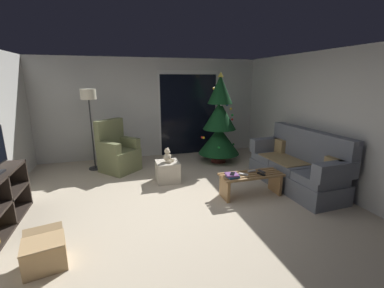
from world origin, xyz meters
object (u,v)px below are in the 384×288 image
book_stack (232,176)px  armchair (118,153)px  coffee_table (251,181)px  teddy_bear_cream (168,156)px  cell_phone (232,174)px  christmas_tree (219,124)px  couch (297,166)px  ottoman (168,171)px  remote_white (243,174)px  floor_lamp (89,102)px  remote_black (261,174)px  cardboard_box_open_near_shelf (45,254)px  remote_graphite (262,171)px  remote_silver (252,171)px

book_stack → armchair: 2.72m
coffee_table → teddy_bear_cream: teddy_bear_cream is taller
book_stack → cell_phone: size_ratio=1.55×
christmas_tree → teddy_bear_cream: (-1.43, -0.88, -0.42)m
armchair → teddy_bear_cream: 1.33m
teddy_bear_cream → couch: bearing=-22.0°
couch → coffee_table: (-1.02, -0.11, -0.13)m
ottoman → teddy_bear_cream: bearing=-39.1°
coffee_table → remote_white: bearing=-177.1°
armchair → floor_lamp: 1.24m
ottoman → remote_white: bearing=-43.0°
remote_black → remote_white: bearing=-33.3°
book_stack → armchair: size_ratio=0.20×
remote_black → cardboard_box_open_near_shelf: remote_black is taller
remote_black → cardboard_box_open_near_shelf: bearing=-2.6°
couch → teddy_bear_cream: (-2.29, 0.93, 0.12)m
remote_black → armchair: armchair is taller
remote_white → ottoman: (-1.12, 1.05, -0.21)m
christmas_tree → coffee_table: bearing=-94.7°
remote_graphite → cardboard_box_open_near_shelf: remote_graphite is taller
ottoman → armchair: bearing=135.8°
remote_black → christmas_tree: bearing=-109.1°
remote_white → ottoman: 1.55m
christmas_tree → armchair: christmas_tree is taller
remote_black → book_stack: book_stack is taller
remote_silver → armchair: bearing=-139.1°
remote_white → ottoman: bearing=-92.6°
remote_graphite → ottoman: size_ratio=0.35×
coffee_table → cardboard_box_open_near_shelf: bearing=-161.8°
book_stack → ottoman: size_ratio=0.51×
teddy_bear_cream → armchair: bearing=135.9°
remote_silver → book_stack: (-0.45, -0.16, 0.02)m
cardboard_box_open_near_shelf → ottoman: bearing=49.6°
book_stack → teddy_bear_cream: teddy_bear_cream is taller
remote_white → ottoman: remote_white is taller
cell_phone → floor_lamp: 3.42m
christmas_tree → remote_black: bearing=-90.6°
remote_white → remote_black: same height
remote_white → remote_silver: size_ratio=1.00×
cardboard_box_open_near_shelf → armchair: bearing=75.0°
coffee_table → remote_black: remote_black is taller
floor_lamp → teddy_bear_cream: bearing=-38.7°
floor_lamp → ottoman: floor_lamp is taller
armchair → christmas_tree: bearing=-0.9°
armchair → cardboard_box_open_near_shelf: 3.05m
book_stack → floor_lamp: size_ratio=0.13×
floor_lamp → cardboard_box_open_near_shelf: bearing=-94.9°
floor_lamp → book_stack: bearing=-44.1°
coffee_table → armchair: size_ratio=0.97×
coffee_table → armchair: (-2.22, 1.95, 0.13)m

